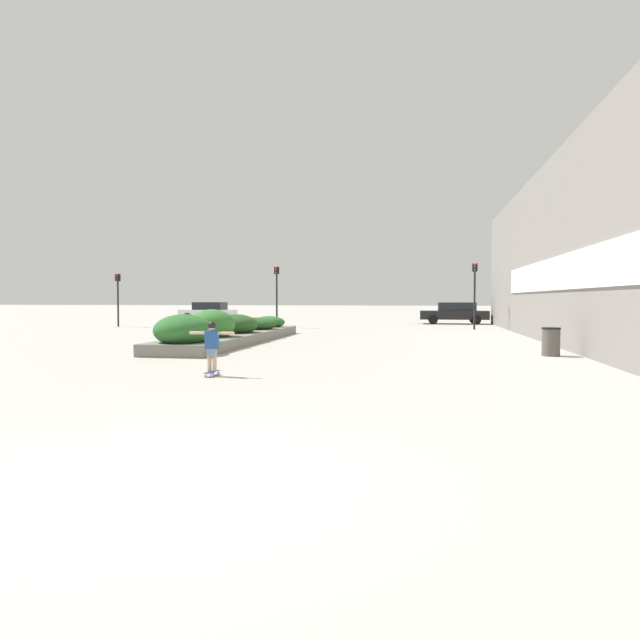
{
  "coord_description": "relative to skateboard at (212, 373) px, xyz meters",
  "views": [
    {
      "loc": [
        2.39,
        -5.02,
        1.73
      ],
      "look_at": [
        -1.58,
        17.41,
        0.89
      ],
      "focal_mm": 32.0,
      "sensor_mm": 36.0,
      "label": 1
    }
  ],
  "objects": [
    {
      "name": "ground_plane",
      "position": [
        2.22,
        -7.1,
        -0.07
      ],
      "size": [
        300.0,
        300.0,
        0.0
      ],
      "primitive_type": "plane",
      "color": "#A3A099"
    },
    {
      "name": "building_wall_right",
      "position": [
        9.73,
        8.8,
        3.48
      ],
      "size": [
        0.67,
        40.14,
        7.12
      ],
      "color": "gray",
      "rests_on": "ground_plane"
    },
    {
      "name": "planter_box",
      "position": [
        -2.7,
        9.09,
        0.42
      ],
      "size": [
        2.15,
        12.62,
        1.37
      ],
      "color": "slate",
      "rests_on": "ground_plane"
    },
    {
      "name": "skateboard",
      "position": [
        0.0,
        0.0,
        0.0
      ],
      "size": [
        0.2,
        0.61,
        0.1
      ],
      "rotation": [
        0.0,
        0.0,
        -0.02
      ],
      "color": "navy",
      "rests_on": "ground_plane"
    },
    {
      "name": "skateboarder",
      "position": [
        0.0,
        0.0,
        0.71
      ],
      "size": [
        1.05,
        0.19,
        1.13
      ],
      "rotation": [
        0.0,
        0.0,
        -0.02
      ],
      "color": "tan",
      "rests_on": "skateboard"
    },
    {
      "name": "trash_bin",
      "position": [
        8.51,
        6.1,
        0.37
      ],
      "size": [
        0.56,
        0.56,
        0.87
      ],
      "color": "#514C47",
      "rests_on": "ground_plane"
    },
    {
      "name": "car_leftmost",
      "position": [
        6.95,
        28.62,
        0.72
      ],
      "size": [
        4.65,
        1.96,
        1.5
      ],
      "rotation": [
        0.0,
        0.0,
        1.57
      ],
      "color": "black",
      "rests_on": "ground_plane"
    },
    {
      "name": "car_center_left",
      "position": [
        -11.28,
        29.03,
        0.72
      ],
      "size": [
        4.07,
        2.02,
        1.5
      ],
      "rotation": [
        0.0,
        0.0,
        1.57
      ],
      "color": "silver",
      "rests_on": "ground_plane"
    },
    {
      "name": "car_center_right",
      "position": [
        16.74,
        25.83,
        0.77
      ],
      "size": [
        4.26,
        1.91,
        1.59
      ],
      "rotation": [
        0.0,
        0.0,
        -1.57
      ],
      "color": "#BCBCC1",
      "rests_on": "ground_plane"
    },
    {
      "name": "traffic_light_left",
      "position": [
        -4.06,
        21.69,
        2.44
      ],
      "size": [
        0.28,
        0.3,
        3.71
      ],
      "color": "black",
      "rests_on": "ground_plane"
    },
    {
      "name": "traffic_light_right",
      "position": [
        7.61,
        21.15,
        2.46
      ],
      "size": [
        0.28,
        0.3,
        3.74
      ],
      "color": "black",
      "rests_on": "ground_plane"
    },
    {
      "name": "traffic_light_far_left",
      "position": [
        -14.06,
        20.77,
        2.2
      ],
      "size": [
        0.28,
        0.3,
        3.31
      ],
      "color": "black",
      "rests_on": "ground_plane"
    }
  ]
}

